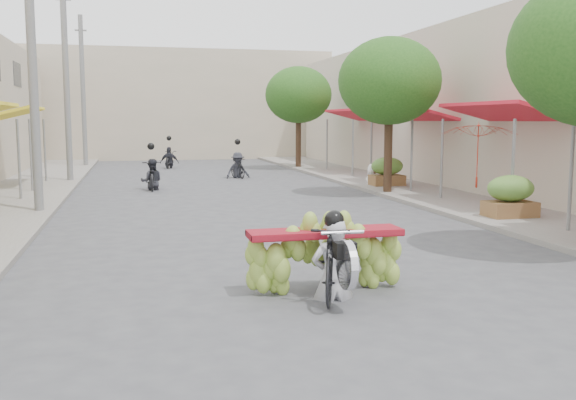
{
  "coord_description": "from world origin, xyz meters",
  "views": [
    {
      "loc": [
        -2.92,
        -6.1,
        2.52
      ],
      "look_at": [
        -0.25,
        4.93,
        1.1
      ],
      "focal_mm": 40.0,
      "sensor_mm": 36.0,
      "label": 1
    }
  ],
  "objects": [
    {
      "name": "bg_motorbike_c",
      "position": [
        -1.06,
        28.0,
        0.8
      ],
      "size": [
        1.06,
        1.67,
        1.95
      ],
      "color": "black",
      "rests_on": "ground"
    },
    {
      "name": "produce_crate_mid",
      "position": [
        6.2,
        8.0,
        0.71
      ],
      "size": [
        1.2,
        0.88,
        1.16
      ],
      "color": "brown",
      "rests_on": "ground"
    },
    {
      "name": "pedestrian",
      "position": [
        5.91,
        16.67,
        0.87
      ],
      "size": [
        0.86,
        0.77,
        1.51
      ],
      "rotation": [
        0.0,
        0.0,
        3.71
      ],
      "color": "white",
      "rests_on": "ground"
    },
    {
      "name": "street_tree_far",
      "position": [
        5.4,
        26.0,
        3.78
      ],
      "size": [
        3.4,
        3.4,
        5.25
      ],
      "color": "#3A2719",
      "rests_on": "ground"
    },
    {
      "name": "market_umbrella",
      "position": [
        5.99,
        9.25,
        2.49
      ],
      "size": [
        2.42,
        2.42,
        1.77
      ],
      "rotation": [
        0.0,
        0.0,
        -0.29
      ],
      "color": "#AC2716",
      "rests_on": "ground"
    },
    {
      "name": "far_building",
      "position": [
        0.0,
        38.0,
        3.5
      ],
      "size": [
        20.0,
        6.0,
        7.0
      ],
      "primitive_type": "cube",
      "color": "#BBAC93",
      "rests_on": "ground"
    },
    {
      "name": "utility_pole_mid",
      "position": [
        -5.4,
        12.0,
        4.03
      ],
      "size": [
        0.6,
        0.24,
        8.0
      ],
      "color": "slate",
      "rests_on": "ground"
    },
    {
      "name": "utility_pole_back",
      "position": [
        -5.4,
        30.0,
        4.03
      ],
      "size": [
        0.6,
        0.24,
        8.0
      ],
      "color": "slate",
      "rests_on": "ground"
    },
    {
      "name": "banana_motorbike",
      "position": [
        -0.21,
        2.52,
        0.71
      ],
      "size": [
        2.27,
        1.97,
        2.13
      ],
      "color": "black",
      "rests_on": "ground"
    },
    {
      "name": "ground",
      "position": [
        0.0,
        0.0,
        0.0
      ],
      "size": [
        120.0,
        120.0,
        0.0
      ],
      "primitive_type": "plane",
      "color": "#4B4C50",
      "rests_on": "ground"
    },
    {
      "name": "shophouse_row_right",
      "position": [
        11.99,
        14.0,
        3.0
      ],
      "size": [
        9.77,
        40.0,
        6.0
      ],
      "color": "#BFB29E",
      "rests_on": "ground"
    },
    {
      "name": "street_tree_mid",
      "position": [
        5.4,
        14.0,
        3.78
      ],
      "size": [
        3.4,
        3.4,
        5.25
      ],
      "color": "#3A2719",
      "rests_on": "ground"
    },
    {
      "name": "utility_pole_far",
      "position": [
        -5.4,
        21.0,
        4.03
      ],
      "size": [
        0.6,
        0.24,
        8.0
      ],
      "color": "slate",
      "rests_on": "ground"
    },
    {
      "name": "sidewalk_right",
      "position": [
        7.0,
        15.0,
        0.06
      ],
      "size": [
        4.0,
        60.0,
        0.12
      ],
      "primitive_type": "cube",
      "color": "gray",
      "rests_on": "ground"
    },
    {
      "name": "bg_motorbike_b",
      "position": [
        1.51,
        21.5,
        0.87
      ],
      "size": [
        1.15,
        1.59,
        1.95
      ],
      "color": "black",
      "rests_on": "ground"
    },
    {
      "name": "produce_crate_far",
      "position": [
        6.2,
        16.0,
        0.71
      ],
      "size": [
        1.2,
        0.88,
        1.16
      ],
      "color": "brown",
      "rests_on": "ground"
    },
    {
      "name": "bg_motorbike_a",
      "position": [
        -2.28,
        17.53,
        0.73
      ],
      "size": [
        0.8,
        1.77,
        1.95
      ],
      "color": "black",
      "rests_on": "ground"
    }
  ]
}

